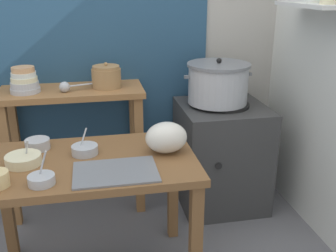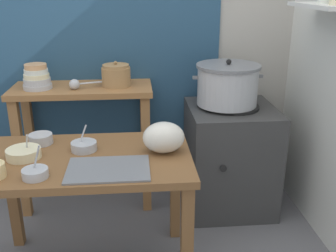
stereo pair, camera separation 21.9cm
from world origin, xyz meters
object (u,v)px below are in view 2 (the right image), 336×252
at_px(prep_bowl_2, 84,146).
at_px(serving_tray, 108,169).
at_px(prep_table, 88,175).
at_px(prep_bowl_4, 41,139).
at_px(ladle, 77,84).
at_px(plastic_bag, 164,137).
at_px(prep_bowl_3, 35,173).
at_px(clay_pot, 116,75).
at_px(back_shelf_table, 84,117).
at_px(stove_block, 230,157).
at_px(bowl_stack_enamel, 37,78).
at_px(steamer_pot, 228,84).
at_px(prep_bowl_0, 24,153).

bearing_deg(prep_bowl_2, serving_tray, -60.32).
bearing_deg(prep_table, prep_bowl_4, 143.99).
height_order(prep_table, serving_tray, serving_tray).
relative_size(ladle, plastic_bag, 1.34).
distance_m(serving_tray, prep_bowl_3, 0.34).
bearing_deg(prep_table, prep_bowl_3, -134.10).
bearing_deg(plastic_bag, clay_pot, 109.85).
distance_m(ladle, prep_bowl_2, 0.66).
bearing_deg(clay_pot, prep_bowl_4, -125.83).
bearing_deg(ladle, prep_bowl_4, -106.55).
xyz_separation_m(clay_pot, serving_tray, (-0.02, -0.94, -0.25)).
bearing_deg(back_shelf_table, prep_bowl_2, -83.38).
height_order(stove_block, prep_bowl_3, prep_bowl_3).
bearing_deg(bowl_stack_enamel, prep_table, -62.35).
distance_m(steamer_pot, prep_bowl_0, 1.39).
height_order(prep_bowl_3, prep_bowl_4, prep_bowl_3).
distance_m(bowl_stack_enamel, prep_bowl_3, 1.00).
relative_size(prep_table, stove_block, 1.41).
bearing_deg(stove_block, plastic_bag, -130.63).
xyz_separation_m(prep_bowl_3, prep_bowl_4, (-0.06, 0.42, 0.01)).
bearing_deg(plastic_bag, prep_bowl_2, 172.24).
distance_m(prep_bowl_0, prep_bowl_2, 0.31).
bearing_deg(serving_tray, stove_block, 44.84).
bearing_deg(back_shelf_table, prep_bowl_3, -96.45).
height_order(back_shelf_table, serving_tray, back_shelf_table).
xyz_separation_m(back_shelf_table, prep_bowl_2, (0.08, -0.69, 0.07)).
xyz_separation_m(prep_table, prep_bowl_0, (-0.32, 0.01, 0.14)).
xyz_separation_m(clay_pot, bowl_stack_enamel, (-0.53, -0.03, 0.00)).
height_order(stove_block, prep_bowl_2, prep_bowl_2).
xyz_separation_m(stove_block, prep_bowl_2, (-0.96, -0.56, 0.36)).
relative_size(back_shelf_table, prep_bowl_3, 5.94).
distance_m(stove_block, ladle, 1.20).
height_order(clay_pot, prep_bowl_4, clay_pot).
bearing_deg(stove_block, serving_tray, -135.16).
bearing_deg(serving_tray, back_shelf_table, 103.37).
height_order(ladle, prep_bowl_0, ladle).
relative_size(ladle, prep_bowl_0, 1.70).
bearing_deg(bowl_stack_enamel, prep_bowl_3, -79.54).
bearing_deg(prep_bowl_3, prep_table, 45.90).
bearing_deg(stove_block, prep_table, -145.73).
bearing_deg(plastic_bag, stove_block, 49.37).
distance_m(prep_table, clay_pot, 0.86).
bearing_deg(prep_table, plastic_bag, 3.21).
relative_size(clay_pot, plastic_bag, 0.89).
bearing_deg(prep_bowl_3, prep_bowl_2, 57.40).
bearing_deg(ladle, prep_bowl_2, -80.53).
bearing_deg(prep_bowl_4, stove_block, 20.01).
bearing_deg(stove_block, prep_bowl_4, -159.99).
relative_size(back_shelf_table, ladle, 3.21).
bearing_deg(bowl_stack_enamel, plastic_bag, -41.99).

